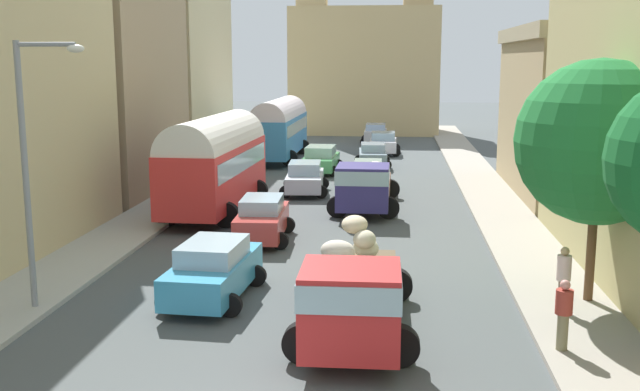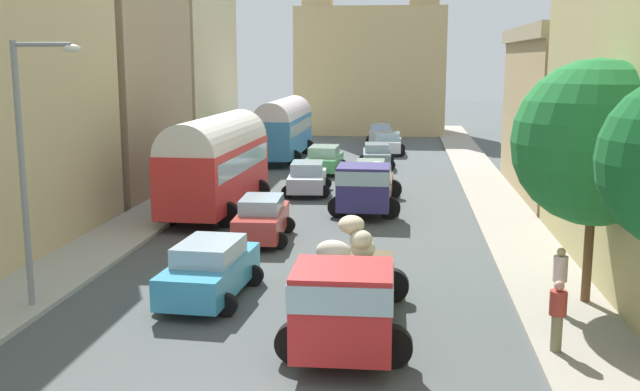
# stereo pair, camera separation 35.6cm
# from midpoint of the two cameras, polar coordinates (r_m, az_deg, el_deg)

# --- Properties ---
(ground_plane) EXTENTS (154.00, 154.00, 0.00)m
(ground_plane) POSITION_cam_midpoint_polar(r_m,az_deg,el_deg) (38.03, 1.33, 0.68)
(ground_plane) COLOR #4B5151
(sidewalk_left) EXTENTS (2.50, 70.00, 0.14)m
(sidewalk_left) POSITION_cam_midpoint_polar(r_m,az_deg,el_deg) (39.24, -9.29, 0.96)
(sidewalk_left) COLOR #A8AAA1
(sidewalk_left) RESTS_ON ground
(sidewalk_right) EXTENTS (2.50, 70.00, 0.14)m
(sidewalk_right) POSITION_cam_midpoint_polar(r_m,az_deg,el_deg) (38.16, 12.25, 0.59)
(sidewalk_right) COLOR #9D9689
(sidewalk_right) RESTS_ON ground
(building_left_2) EXTENTS (6.55, 9.70, 11.46)m
(building_left_2) POSITION_cam_midpoint_polar(r_m,az_deg,el_deg) (37.70, -16.84, 8.96)
(building_left_2) COLOR tan
(building_left_2) RESTS_ON ground
(building_left_3) EXTENTS (4.65, 10.59, 13.01)m
(building_left_3) POSITION_cam_midpoint_polar(r_m,az_deg,el_deg) (47.58, -11.17, 10.32)
(building_left_3) COLOR beige
(building_left_3) RESTS_ON ground
(building_right_2) EXTENTS (4.57, 12.08, 7.96)m
(building_right_2) POSITION_cam_midpoint_polar(r_m,az_deg,el_deg) (37.35, 17.74, 6.21)
(building_right_2) COLOR tan
(building_right_2) RESTS_ON ground
(distant_church) EXTENTS (12.78, 6.43, 17.53)m
(distant_church) POSITION_cam_midpoint_polar(r_m,az_deg,el_deg) (65.66, 3.29, 10.15)
(distant_church) COLOR tan
(distant_church) RESTS_ON ground
(parked_bus_0) EXTENTS (3.54, 8.82, 4.12)m
(parked_bus_0) POSITION_cam_midpoint_polar(r_m,az_deg,el_deg) (31.54, -8.41, 2.72)
(parked_bus_0) COLOR red
(parked_bus_0) RESTS_ON ground
(parked_bus_1) EXTENTS (3.24, 9.61, 3.94)m
(parked_bus_1) POSITION_cam_midpoint_polar(r_m,az_deg,el_deg) (48.15, -3.33, 5.35)
(parked_bus_1) COLOR #3780BB
(parked_bus_1) RESTS_ON ground
(cargo_truck_0) EXTENTS (3.01, 7.27, 2.22)m
(cargo_truck_0) POSITION_cam_midpoint_polar(r_m,az_deg,el_deg) (17.23, 1.96, -7.34)
(cargo_truck_0) COLOR red
(cargo_truck_0) RESTS_ON ground
(cargo_truck_1) EXTENTS (3.03, 7.55, 2.22)m
(cargo_truck_1) POSITION_cam_midpoint_polar(r_m,az_deg,el_deg) (31.69, 3.14, 0.85)
(cargo_truck_1) COLOR navy
(cargo_truck_1) RESTS_ON ground
(car_0) EXTENTS (2.18, 3.85, 1.49)m
(car_0) POSITION_cam_midpoint_polar(r_m,az_deg,el_deg) (36.87, 3.43, 1.56)
(car_0) COLOR #4E9D4A
(car_0) RESTS_ON ground
(car_1) EXTENTS (2.32, 3.84, 1.44)m
(car_1) POSITION_cam_midpoint_polar(r_m,az_deg,el_deg) (44.96, 3.84, 3.12)
(car_1) COLOR gray
(car_1) RESTS_ON ground
(car_2) EXTENTS (2.38, 3.79, 1.53)m
(car_2) POSITION_cam_midpoint_polar(r_m,az_deg,el_deg) (51.17, 4.69, 4.04)
(car_2) COLOR silver
(car_2) RESTS_ON ground
(car_3) EXTENTS (2.28, 3.70, 1.56)m
(car_3) POSITION_cam_midpoint_polar(r_m,az_deg,el_deg) (57.41, 4.12, 4.76)
(car_3) COLOR silver
(car_3) RESTS_ON ground
(car_4) EXTENTS (2.45, 4.34, 1.61)m
(car_4) POSITION_cam_midpoint_polar(r_m,az_deg,el_deg) (20.41, -8.69, -5.69)
(car_4) COLOR #3897C6
(car_4) RESTS_ON ground
(car_5) EXTENTS (2.27, 4.02, 1.59)m
(car_5) POSITION_cam_midpoint_polar(r_m,az_deg,el_deg) (26.67, -4.86, -1.80)
(car_5) COLOR #B93731
(car_5) RESTS_ON ground
(car_6) EXTENTS (2.44, 4.08, 1.54)m
(car_6) POSITION_cam_midpoint_polar(r_m,az_deg,el_deg) (35.96, -1.45, 1.37)
(car_6) COLOR silver
(car_6) RESTS_ON ground
(car_7) EXTENTS (2.44, 4.43, 1.54)m
(car_7) POSITION_cam_midpoint_polar(r_m,az_deg,el_deg) (42.63, -0.19, 2.80)
(car_7) COLOR #469C56
(car_7) RESTS_ON ground
(pedestrian_0) EXTENTS (0.52, 0.52, 1.73)m
(pedestrian_0) POSITION_cam_midpoint_polar(r_m,az_deg,el_deg) (17.15, 17.64, -8.61)
(pedestrian_0) COLOR #7C7553
(pedestrian_0) RESTS_ON ground
(pedestrian_1) EXTENTS (0.44, 0.44, 1.83)m
(pedestrian_1) POSITION_cam_midpoint_polar(r_m,az_deg,el_deg) (19.64, 17.72, -6.01)
(pedestrian_1) COLOR #7C6857
(pedestrian_1) RESTS_ON ground
(streetlamp_near) EXTENTS (1.80, 0.28, 6.89)m
(streetlamp_near) POSITION_cam_midpoint_polar(r_m,az_deg,el_deg) (19.91, -21.68, 2.94)
(streetlamp_near) COLOR gray
(streetlamp_near) RESTS_ON ground
(roadside_tree_1) EXTENTS (4.26, 4.26, 6.48)m
(roadside_tree_1) POSITION_cam_midpoint_polar(r_m,az_deg,el_deg) (20.22, 20.14, 3.86)
(roadside_tree_1) COLOR brown
(roadside_tree_1) RESTS_ON ground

